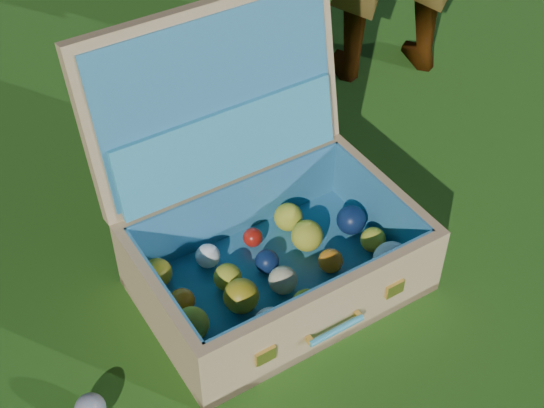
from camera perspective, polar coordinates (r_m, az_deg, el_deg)
The scene contains 2 objects.
ground at distance 1.89m, azimuth 2.67°, elevation -8.13°, with size 60.00×60.00×0.00m, color #215114.
suitcase at distance 1.86m, azimuth -0.96°, elevation -0.66°, with size 0.84×0.79×0.64m.
Camera 1 is at (-0.31, -1.15, 1.47)m, focal length 50.00 mm.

